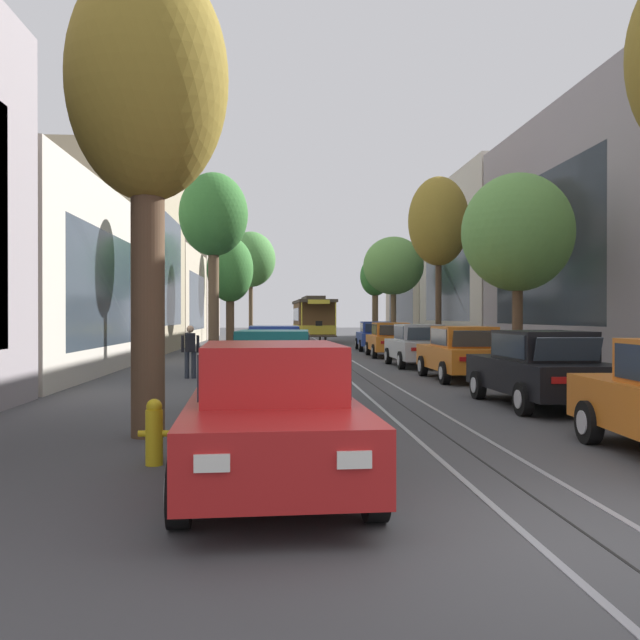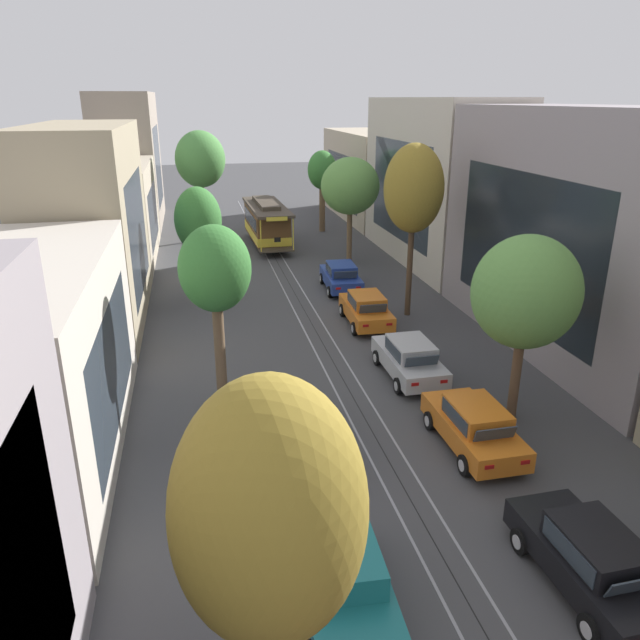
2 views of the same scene
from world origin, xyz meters
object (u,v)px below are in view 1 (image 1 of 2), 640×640
object	(u,v)px
street_tree_kerb_right_second	(518,233)
motorcycle_with_rider	(330,419)
street_tree_kerb_right_mid	(439,222)
street_tree_kerb_left_mid	(230,271)
street_tree_kerb_left_fourth	(251,260)
fire_hydrant	(154,432)
parked_car_blue_mid_left	(274,352)
pedestrian_on_right_pavement	(190,349)
street_tree_kerb_left_near	(148,90)
cable_car_trolley	(313,319)
parked_car_black_second_right	(540,368)
parked_car_silver_fourth_right	(418,345)
street_tree_kerb_right_fourth	(393,266)
parked_car_orange_mid_right	(463,353)
parked_car_red_near_left	(272,415)
parked_car_orange_fifth_right	(390,340)
street_tree_kerb_left_second	(214,218)
parked_car_blue_sixth_right	(375,336)
street_tree_kerb_right_far	(375,278)
parked_car_teal_second_left	(273,368)

from	to	relation	value
street_tree_kerb_right_second	motorcycle_with_rider	bearing A→B (deg)	-117.98
street_tree_kerb_right_mid	street_tree_kerb_left_mid	bearing A→B (deg)	154.54
street_tree_kerb_left_fourth	fire_hydrant	size ratio (longest dim) A/B	9.83
parked_car_blue_mid_left	motorcycle_with_rider	xyz separation A→B (m)	(0.70, -12.72, -0.15)
street_tree_kerb_left_fourth	pedestrian_on_right_pavement	distance (m)	31.66
street_tree_kerb_left_near	cable_car_trolley	distance (m)	39.25
parked_car_black_second_right	street_tree_kerb_left_near	distance (m)	9.33
parked_car_silver_fourth_right	street_tree_kerb_left_near	size ratio (longest dim) A/B	0.58
street_tree_kerb_left_mid	street_tree_kerb_left_fourth	size ratio (longest dim) A/B	0.74
street_tree_kerb_right_fourth	pedestrian_on_right_pavement	world-z (taller)	street_tree_kerb_right_fourth
street_tree_kerb_right_mid	parked_car_orange_mid_right	bearing A→B (deg)	-100.28
parked_car_black_second_right	street_tree_kerb_left_mid	distance (m)	24.81
parked_car_red_near_left	parked_car_orange_fifth_right	distance (m)	24.41
street_tree_kerb_left_second	parked_car_silver_fourth_right	bearing A→B (deg)	12.82
street_tree_kerb_right_mid	motorcycle_with_rider	world-z (taller)	street_tree_kerb_right_mid
street_tree_kerb_left_fourth	street_tree_kerb_right_second	bearing A→B (deg)	-72.55
parked_car_black_second_right	street_tree_kerb_left_fourth	size ratio (longest dim) A/B	0.53
street_tree_kerb_left_second	street_tree_kerb_left_fourth	world-z (taller)	street_tree_kerb_left_fourth
parked_car_blue_sixth_right	street_tree_kerb_right_fourth	xyz separation A→B (m)	(2.06, 6.11, 4.26)
street_tree_kerb_left_second	motorcycle_with_rider	distance (m)	16.31
parked_car_black_second_right	street_tree_kerb_right_far	bearing A→B (deg)	86.69
street_tree_kerb_left_mid	street_tree_kerb_right_second	size ratio (longest dim) A/B	0.95
parked_car_blue_mid_left	street_tree_kerb_right_far	bearing A→B (deg)	76.46
parked_car_blue_mid_left	street_tree_kerb_right_second	xyz separation A→B (m)	(7.79, 0.62, 3.74)
parked_car_blue_sixth_right	street_tree_kerb_right_fourth	world-z (taller)	street_tree_kerb_right_fourth
parked_car_silver_fourth_right	street_tree_kerb_right_mid	xyz separation A→B (m)	(2.46, 7.05, 5.57)
street_tree_kerb_right_far	cable_car_trolley	size ratio (longest dim) A/B	0.71
parked_car_red_near_left	street_tree_kerb_right_mid	xyz separation A→B (m)	(7.80, 24.77, 5.57)
parked_car_orange_mid_right	parked_car_teal_second_left	bearing A→B (deg)	-135.72
parked_car_teal_second_left	pedestrian_on_right_pavement	distance (m)	6.89
parked_car_black_second_right	parked_car_orange_fifth_right	bearing A→B (deg)	90.78
street_tree_kerb_left_fourth	street_tree_kerb_right_far	distance (m)	9.86
street_tree_kerb_right_second	street_tree_kerb_right_fourth	xyz separation A→B (m)	(-0.25, 21.77, 0.52)
street_tree_kerb_left_fourth	parked_car_teal_second_left	bearing A→B (deg)	-87.20
street_tree_kerb_right_far	parked_car_black_second_right	bearing A→B (deg)	-93.31
parked_car_orange_fifth_right	cable_car_trolley	size ratio (longest dim) A/B	0.48
street_tree_kerb_right_far	motorcycle_with_rider	xyz separation A→B (m)	(-7.14, -45.32, -4.21)
motorcycle_with_rider	street_tree_kerb_left_mid	bearing A→B (deg)	96.11
parked_car_red_near_left	street_tree_kerb_left_near	xyz separation A→B (m)	(-1.95, 3.30, 4.61)
parked_car_black_second_right	street_tree_kerb_left_second	bearing A→B (deg)	128.35
parked_car_red_near_left	parked_car_teal_second_left	bearing A→B (deg)	90.09
parked_car_blue_sixth_right	street_tree_kerb_left_second	size ratio (longest dim) A/B	0.65
parked_car_red_near_left	fire_hydrant	xyz separation A→B (m)	(-1.49, 1.22, -0.38)
parked_car_blue_mid_left	motorcycle_with_rider	size ratio (longest dim) A/B	2.20
parked_car_black_second_right	street_tree_kerb_left_mid	size ratio (longest dim) A/B	0.71
parked_car_silver_fourth_right	street_tree_kerb_left_second	size ratio (longest dim) A/B	0.64
parked_car_blue_sixth_right	cable_car_trolley	size ratio (longest dim) A/B	0.48
parked_car_blue_sixth_right	pedestrian_on_right_pavement	distance (m)	18.13
parked_car_silver_fourth_right	street_tree_kerb_right_mid	size ratio (longest dim) A/B	0.51
cable_car_trolley	parked_car_blue_mid_left	bearing A→B (deg)	-95.44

